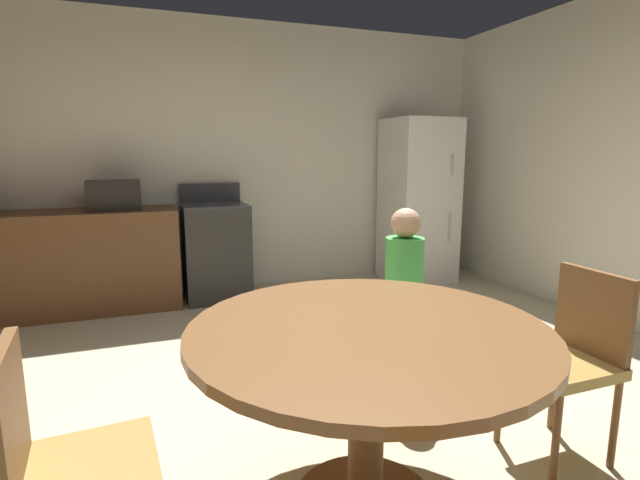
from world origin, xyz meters
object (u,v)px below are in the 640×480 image
(microwave, at_px, (114,195))
(chair_east, at_px, (571,351))
(oven_range, at_px, (216,250))
(chair_west, at_px, (61,461))
(refrigerator, at_px, (418,201))
(dining_table, at_px, (367,362))
(person_child, at_px, (403,296))

(microwave, xyz_separation_m, chair_east, (2.04, -3.07, -0.53))
(oven_range, height_order, chair_west, oven_range)
(refrigerator, distance_m, chair_east, 3.22)
(microwave, distance_m, dining_table, 3.27)
(refrigerator, bearing_deg, microwave, 179.07)
(oven_range, bearing_deg, chair_east, -69.07)
(chair_west, xyz_separation_m, chair_east, (2.07, 0.09, 0.00))
(chair_east, relative_size, person_child, 0.80)
(microwave, relative_size, chair_east, 0.51)
(refrigerator, xyz_separation_m, person_child, (-1.44, -2.21, -0.30))
(person_child, bearing_deg, refrigerator, -175.68)
(oven_range, distance_m, person_child, 2.40)
(microwave, height_order, person_child, microwave)
(refrigerator, distance_m, person_child, 2.66)
(refrigerator, height_order, person_child, refrigerator)
(chair_west, height_order, person_child, person_child)
(dining_table, bearing_deg, refrigerator, 55.70)
(oven_range, distance_m, chair_east, 3.29)
(dining_table, bearing_deg, person_child, 52.58)
(oven_range, xyz_separation_m, microwave, (-0.87, -0.00, 0.56))
(microwave, bearing_deg, oven_range, 0.24)
(refrigerator, relative_size, dining_table, 1.30)
(refrigerator, bearing_deg, oven_range, 178.61)
(chair_west, xyz_separation_m, person_child, (1.66, 0.90, 0.08))
(oven_range, xyz_separation_m, refrigerator, (2.21, -0.05, 0.41))
(oven_range, relative_size, dining_table, 0.81)
(refrigerator, relative_size, chair_west, 2.02)
(dining_table, distance_m, chair_west, 1.04)
(oven_range, relative_size, chair_west, 1.26)
(dining_table, height_order, chair_east, chair_east)
(oven_range, distance_m, refrigerator, 2.25)
(refrigerator, relative_size, microwave, 4.00)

